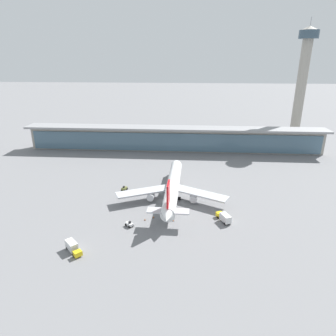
{
  "coord_description": "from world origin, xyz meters",
  "views": [
    {
      "loc": [
        9.21,
        -109.02,
        55.13
      ],
      "look_at": [
        0.0,
        19.08,
        7.27
      ],
      "focal_mm": 31.79,
      "sensor_mm": 36.0,
      "label": 1
    }
  ],
  "objects_px": {
    "airliner_on_stand": "(173,187)",
    "safety_cone_bravo": "(128,225)",
    "service_truck_by_tail_white": "(129,224)",
    "control_tower": "(302,78)",
    "service_truck_under_wing_olive": "(124,188)",
    "safety_cone_alpha": "(173,220)",
    "service_truck_mid_apron_yellow": "(73,247)",
    "safety_cone_delta": "(154,217)",
    "safety_cone_charlie": "(145,219)",
    "service_truck_near_nose_yellow": "(224,217)"
  },
  "relations": [
    {
      "from": "service_truck_near_nose_yellow",
      "to": "service_truck_by_tail_white",
      "type": "bearing_deg",
      "value": -170.21
    },
    {
      "from": "airliner_on_stand",
      "to": "service_truck_mid_apron_yellow",
      "type": "height_order",
      "value": "airliner_on_stand"
    },
    {
      "from": "safety_cone_bravo",
      "to": "safety_cone_delta",
      "type": "height_order",
      "value": "same"
    },
    {
      "from": "control_tower",
      "to": "safety_cone_alpha",
      "type": "distance_m",
      "value": 143.94
    },
    {
      "from": "service_truck_by_tail_white",
      "to": "safety_cone_charlie",
      "type": "height_order",
      "value": "service_truck_by_tail_white"
    },
    {
      "from": "airliner_on_stand",
      "to": "safety_cone_bravo",
      "type": "relative_size",
      "value": 84.73
    },
    {
      "from": "safety_cone_delta",
      "to": "safety_cone_bravo",
      "type": "bearing_deg",
      "value": -145.09
    },
    {
      "from": "service_truck_near_nose_yellow",
      "to": "service_truck_by_tail_white",
      "type": "distance_m",
      "value": 33.68
    },
    {
      "from": "airliner_on_stand",
      "to": "service_truck_under_wing_olive",
      "type": "relative_size",
      "value": 17.92
    },
    {
      "from": "service_truck_mid_apron_yellow",
      "to": "safety_cone_alpha",
      "type": "relative_size",
      "value": 9.74
    },
    {
      "from": "control_tower",
      "to": "safety_cone_alpha",
      "type": "relative_size",
      "value": 112.02
    },
    {
      "from": "service_truck_by_tail_white",
      "to": "control_tower",
      "type": "relative_size",
      "value": 0.04
    },
    {
      "from": "safety_cone_alpha",
      "to": "safety_cone_bravo",
      "type": "height_order",
      "value": "same"
    },
    {
      "from": "service_truck_near_nose_yellow",
      "to": "service_truck_by_tail_white",
      "type": "height_order",
      "value": "service_truck_near_nose_yellow"
    },
    {
      "from": "airliner_on_stand",
      "to": "safety_cone_alpha",
      "type": "relative_size",
      "value": 84.73
    },
    {
      "from": "service_truck_under_wing_olive",
      "to": "control_tower",
      "type": "bearing_deg",
      "value": 41.47
    },
    {
      "from": "service_truck_mid_apron_yellow",
      "to": "safety_cone_bravo",
      "type": "bearing_deg",
      "value": 49.64
    },
    {
      "from": "service_truck_under_wing_olive",
      "to": "control_tower",
      "type": "height_order",
      "value": "control_tower"
    },
    {
      "from": "safety_cone_alpha",
      "to": "safety_cone_delta",
      "type": "bearing_deg",
      "value": 166.72
    },
    {
      "from": "safety_cone_charlie",
      "to": "airliner_on_stand",
      "type": "bearing_deg",
      "value": 64.82
    },
    {
      "from": "service_truck_by_tail_white",
      "to": "safety_cone_bravo",
      "type": "relative_size",
      "value": 4.69
    },
    {
      "from": "control_tower",
      "to": "safety_cone_alpha",
      "type": "height_order",
      "value": "control_tower"
    },
    {
      "from": "service_truck_near_nose_yellow",
      "to": "safety_cone_bravo",
      "type": "height_order",
      "value": "service_truck_near_nose_yellow"
    },
    {
      "from": "service_truck_under_wing_olive",
      "to": "control_tower",
      "type": "distance_m",
      "value": 140.5
    },
    {
      "from": "service_truck_near_nose_yellow",
      "to": "safety_cone_delta",
      "type": "relative_size",
      "value": 10.84
    },
    {
      "from": "safety_cone_charlie",
      "to": "safety_cone_delta",
      "type": "height_order",
      "value": "same"
    },
    {
      "from": "service_truck_near_nose_yellow",
      "to": "service_truck_under_wing_olive",
      "type": "relative_size",
      "value": 2.29
    },
    {
      "from": "airliner_on_stand",
      "to": "safety_cone_delta",
      "type": "bearing_deg",
      "value": -109.41
    },
    {
      "from": "service_truck_mid_apron_yellow",
      "to": "safety_cone_charlie",
      "type": "distance_m",
      "value": 27.52
    },
    {
      "from": "service_truck_mid_apron_yellow",
      "to": "safety_cone_alpha",
      "type": "bearing_deg",
      "value": 34.48
    },
    {
      "from": "service_truck_under_wing_olive",
      "to": "safety_cone_alpha",
      "type": "height_order",
      "value": "service_truck_under_wing_olive"
    },
    {
      "from": "service_truck_by_tail_white",
      "to": "safety_cone_alpha",
      "type": "distance_m",
      "value": 15.73
    },
    {
      "from": "airliner_on_stand",
      "to": "control_tower",
      "type": "xyz_separation_m",
      "value": [
        78.8,
        94.87,
        37.65
      ]
    },
    {
      "from": "service_truck_under_wing_olive",
      "to": "service_truck_by_tail_white",
      "type": "bearing_deg",
      "value": -74.8
    },
    {
      "from": "service_truck_under_wing_olive",
      "to": "safety_cone_alpha",
      "type": "distance_m",
      "value": 33.88
    },
    {
      "from": "control_tower",
      "to": "safety_cone_delta",
      "type": "xyz_separation_m",
      "value": [
        -84.82,
        -111.95,
        -42.32
      ]
    },
    {
      "from": "airliner_on_stand",
      "to": "safety_cone_alpha",
      "type": "xyz_separation_m",
      "value": [
        1.31,
        -18.81,
        -4.67
      ]
    },
    {
      "from": "safety_cone_bravo",
      "to": "safety_cone_charlie",
      "type": "xyz_separation_m",
      "value": [
        5.35,
        3.87,
        0.0
      ]
    },
    {
      "from": "service_truck_mid_apron_yellow",
      "to": "service_truck_under_wing_olive",
      "type": "bearing_deg",
      "value": 82.18
    },
    {
      "from": "service_truck_under_wing_olive",
      "to": "safety_cone_bravo",
      "type": "relative_size",
      "value": 4.73
    },
    {
      "from": "control_tower",
      "to": "airliner_on_stand",
      "type": "bearing_deg",
      "value": -129.71
    },
    {
      "from": "service_truck_near_nose_yellow",
      "to": "safety_cone_alpha",
      "type": "height_order",
      "value": "service_truck_near_nose_yellow"
    },
    {
      "from": "control_tower",
      "to": "safety_cone_charlie",
      "type": "bearing_deg",
      "value": -127.61
    },
    {
      "from": "service_truck_by_tail_white",
      "to": "safety_cone_charlie",
      "type": "distance_m",
      "value": 6.58
    },
    {
      "from": "airliner_on_stand",
      "to": "safety_cone_bravo",
      "type": "distance_m",
      "value": 27.34
    },
    {
      "from": "airliner_on_stand",
      "to": "service_truck_by_tail_white",
      "type": "bearing_deg",
      "value": -120.34
    },
    {
      "from": "service_truck_under_wing_olive",
      "to": "safety_cone_delta",
      "type": "relative_size",
      "value": 4.73
    },
    {
      "from": "service_truck_near_nose_yellow",
      "to": "service_truck_by_tail_white",
      "type": "xyz_separation_m",
      "value": [
        -33.18,
        -5.73,
        -0.82
      ]
    },
    {
      "from": "airliner_on_stand",
      "to": "safety_cone_bravo",
      "type": "bearing_deg",
      "value": -122.0
    },
    {
      "from": "service_truck_under_wing_olive",
      "to": "service_truck_near_nose_yellow",
      "type": "bearing_deg",
      "value": -29.96
    }
  ]
}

